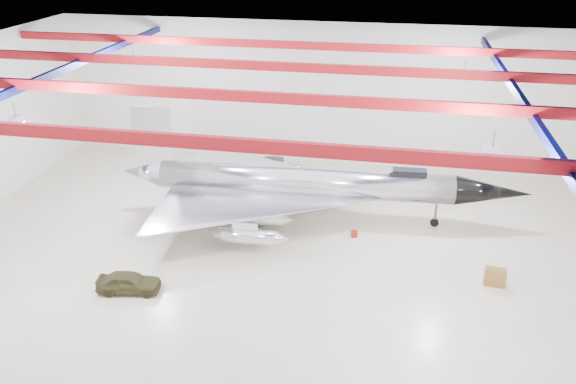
# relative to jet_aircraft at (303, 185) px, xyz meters

# --- Properties ---
(floor) EXTENTS (40.00, 40.00, 0.00)m
(floor) POSITION_rel_jet_aircraft_xyz_m (-0.99, -5.18, -2.34)
(floor) COLOR #C2B49A
(floor) RESTS_ON ground
(wall_back) EXTENTS (40.00, 0.00, 40.00)m
(wall_back) POSITION_rel_jet_aircraft_xyz_m (-0.99, 9.82, 3.16)
(wall_back) COLOR silver
(wall_back) RESTS_ON floor
(ceiling) EXTENTS (40.00, 40.00, 0.00)m
(ceiling) POSITION_rel_jet_aircraft_xyz_m (-0.99, -5.18, 8.66)
(ceiling) COLOR #0A0F38
(ceiling) RESTS_ON wall_back
(ceiling_structure) EXTENTS (39.50, 29.50, 1.08)m
(ceiling_structure) POSITION_rel_jet_aircraft_xyz_m (-0.99, -5.18, 7.99)
(ceiling_structure) COLOR maroon
(ceiling_structure) RESTS_ON ceiling
(jet_aircraft) EXTENTS (26.13, 15.65, 7.12)m
(jet_aircraft) POSITION_rel_jet_aircraft_xyz_m (0.00, 0.00, 0.00)
(jet_aircraft) COLOR silver
(jet_aircraft) RESTS_ON floor
(jeep) EXTENTS (3.47, 1.83, 1.13)m
(jeep) POSITION_rel_jet_aircraft_xyz_m (-7.58, -9.78, -1.77)
(jeep) COLOR #3A371D
(jeep) RESTS_ON floor
(desk) EXTENTS (1.13, 0.65, 0.99)m
(desk) POSITION_rel_jet_aircraft_xyz_m (11.27, -5.56, -1.84)
(desk) COLOR brown
(desk) RESTS_ON floor
(crate_ply) EXTENTS (0.58, 0.51, 0.34)m
(crate_ply) POSITION_rel_jet_aircraft_xyz_m (-3.72, -2.92, -2.16)
(crate_ply) COLOR olive
(crate_ply) RESTS_ON floor
(toolbox_red) EXTENTS (0.63, 0.57, 0.36)m
(toolbox_red) POSITION_rel_jet_aircraft_xyz_m (-3.16, 1.81, -2.16)
(toolbox_red) COLOR #9F190F
(toolbox_red) RESTS_ON floor
(engine_drum) EXTENTS (0.69, 0.69, 0.48)m
(engine_drum) POSITION_rel_jet_aircraft_xyz_m (-2.50, -1.62, -2.10)
(engine_drum) COLOR #59595B
(engine_drum) RESTS_ON floor
(parts_bin) EXTENTS (0.53, 0.42, 0.36)m
(parts_bin) POSITION_rel_jet_aircraft_xyz_m (4.75, 3.77, -2.15)
(parts_bin) COLOR olive
(parts_bin) RESTS_ON floor
(crate_small) EXTENTS (0.47, 0.40, 0.30)m
(crate_small) POSITION_rel_jet_aircraft_xyz_m (-7.23, 2.41, -2.19)
(crate_small) COLOR #59595B
(crate_small) RESTS_ON floor
(tool_chest) EXTENTS (0.43, 0.43, 0.38)m
(tool_chest) POSITION_rel_jet_aircraft_xyz_m (3.52, -1.83, -2.15)
(tool_chest) COLOR #9F190F
(tool_chest) RESTS_ON floor
(oil_barrel) EXTENTS (0.66, 0.60, 0.38)m
(oil_barrel) POSITION_rel_jet_aircraft_xyz_m (-1.43, 0.02, -2.14)
(oil_barrel) COLOR olive
(oil_barrel) RESTS_ON floor
(spares_box) EXTENTS (0.37, 0.37, 0.32)m
(spares_box) POSITION_rel_jet_aircraft_xyz_m (2.91, 4.91, -2.18)
(spares_box) COLOR #59595B
(spares_box) RESTS_ON floor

